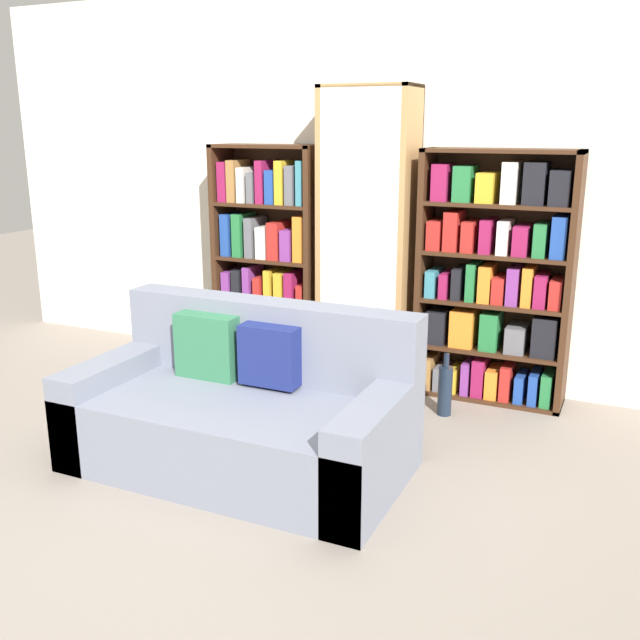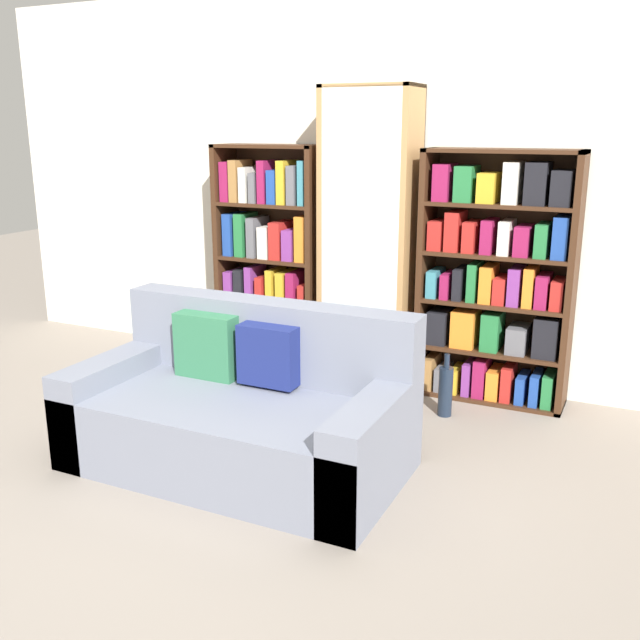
% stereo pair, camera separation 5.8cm
% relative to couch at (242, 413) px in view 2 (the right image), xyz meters
% --- Properties ---
extents(ground_plane, '(16.00, 16.00, 0.00)m').
position_rel_couch_xyz_m(ground_plane, '(0.05, -0.65, -0.28)').
color(ground_plane, gray).
extents(wall_back, '(6.42, 0.06, 2.70)m').
position_rel_couch_xyz_m(wall_back, '(0.05, 1.73, 1.07)').
color(wall_back, silver).
rests_on(wall_back, ground).
extents(couch, '(1.74, 0.91, 0.83)m').
position_rel_couch_xyz_m(couch, '(0.00, 0.00, 0.00)').
color(couch, slate).
rests_on(couch, ground).
extents(bookshelf_left, '(0.80, 0.32, 1.63)m').
position_rel_couch_xyz_m(bookshelf_left, '(-0.66, 1.52, 0.50)').
color(bookshelf_left, '#3D2314').
rests_on(bookshelf_left, ground).
extents(display_cabinet, '(0.62, 0.36, 2.01)m').
position_rel_couch_xyz_m(display_cabinet, '(0.12, 1.50, 0.72)').
color(display_cabinet, '#AD7F4C').
rests_on(display_cabinet, ground).
extents(bookshelf_right, '(0.97, 0.32, 1.62)m').
position_rel_couch_xyz_m(bookshelf_right, '(0.99, 1.52, 0.51)').
color(bookshelf_right, '#3D2314').
rests_on(bookshelf_right, ground).
extents(wine_bottle, '(0.09, 0.09, 0.40)m').
position_rel_couch_xyz_m(wine_bottle, '(0.81, 1.10, -0.12)').
color(wine_bottle, '#192333').
rests_on(wine_bottle, ground).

